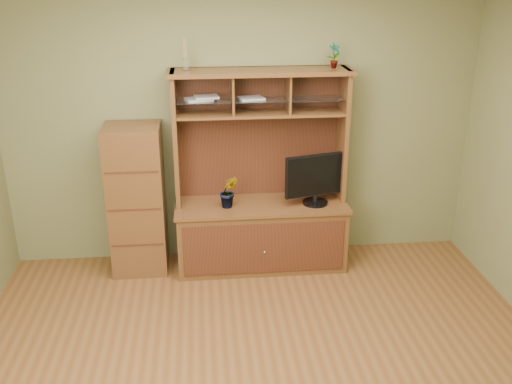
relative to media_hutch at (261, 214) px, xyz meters
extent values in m
cube|color=brown|center=(-0.16, -1.73, -0.53)|extent=(4.50, 4.00, 0.02)
cube|color=#65693E|center=(-0.16, 0.28, 0.83)|extent=(4.50, 0.02, 2.70)
cube|color=#4F2F16|center=(0.00, -0.02, -0.21)|extent=(1.60, 0.55, 0.62)
cube|color=#35180E|center=(0.00, -0.30, -0.21)|extent=(1.50, 0.01, 0.50)
sphere|color=silver|center=(0.00, -0.32, -0.24)|extent=(0.02, 0.02, 0.02)
cube|color=#4F2F16|center=(0.00, -0.02, 0.11)|extent=(1.64, 0.59, 0.03)
cube|color=#4F2F16|center=(-0.78, 0.08, 0.75)|extent=(0.04, 0.35, 1.25)
cube|color=#4F2F16|center=(0.78, 0.08, 0.75)|extent=(0.04, 0.35, 1.25)
cube|color=#35180E|center=(0.00, 0.24, 0.75)|extent=(1.52, 0.02, 1.25)
cube|color=#4F2F16|center=(0.00, 0.08, 1.36)|extent=(1.66, 0.40, 0.04)
cube|color=#4F2F16|center=(0.00, 0.08, 0.98)|extent=(1.52, 0.32, 0.02)
cube|color=#4F2F16|center=(-0.25, 0.08, 1.16)|extent=(0.02, 0.31, 0.35)
cube|color=#4F2F16|center=(0.25, 0.08, 1.16)|extent=(0.02, 0.31, 0.35)
cube|color=silver|center=(0.00, 0.07, 1.11)|extent=(1.50, 0.27, 0.01)
cylinder|color=black|center=(0.51, -0.08, 0.14)|extent=(0.24, 0.24, 0.02)
cylinder|color=black|center=(0.51, -0.08, 0.19)|extent=(0.05, 0.05, 0.08)
cube|color=black|center=(0.51, -0.08, 0.42)|extent=(0.61, 0.20, 0.40)
imported|color=#22511C|center=(-0.31, -0.08, 0.28)|extent=(0.18, 0.14, 0.31)
imported|color=#2A6222|center=(0.66, 0.08, 1.49)|extent=(0.14, 0.11, 0.22)
cylinder|color=silver|center=(-0.66, 0.08, 1.43)|extent=(0.06, 0.06, 0.10)
cylinder|color=#A88954|center=(-0.66, 0.08, 1.57)|extent=(0.04, 0.04, 0.18)
cube|color=#A8A8AD|center=(-0.56, 0.08, 1.12)|extent=(0.27, 0.23, 0.02)
cube|color=#A8A8AD|center=(-0.49, 0.08, 1.14)|extent=(0.23, 0.19, 0.02)
cube|color=#A8A8AD|center=(-0.09, 0.08, 1.12)|extent=(0.25, 0.22, 0.02)
cube|color=#4F2F16|center=(-1.17, 0.02, 0.19)|extent=(0.51, 0.46, 1.43)
cube|color=#35180E|center=(-1.17, -0.21, -0.17)|extent=(0.47, 0.01, 0.02)
cube|color=#35180E|center=(-1.17, -0.21, 0.19)|extent=(0.47, 0.01, 0.01)
cube|color=#35180E|center=(-1.17, -0.21, 0.55)|extent=(0.47, 0.01, 0.02)
camera|label=1|loc=(-0.54, -5.00, 2.24)|focal=40.00mm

